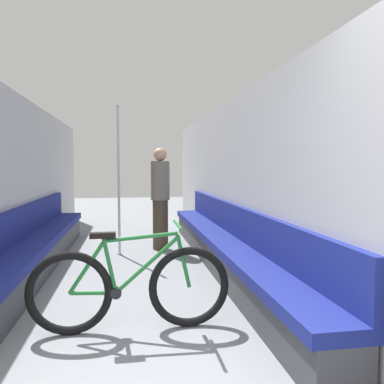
{
  "coord_description": "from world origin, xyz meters",
  "views": [
    {
      "loc": [
        -0.02,
        -1.13,
        1.33
      ],
      "look_at": [
        0.77,
        3.56,
        1.01
      ],
      "focal_mm": 35.0,
      "sensor_mm": 36.0,
      "label": 1
    }
  ],
  "objects_px": {
    "bicycle": "(131,288)",
    "bench_seat_row_right": "(224,247)",
    "grab_pole_near": "(119,183)",
    "bench_seat_row_left": "(30,255)",
    "passenger_standing": "(160,197)"
  },
  "relations": [
    {
      "from": "bench_seat_row_right",
      "to": "passenger_standing",
      "type": "relative_size",
      "value": 3.5
    },
    {
      "from": "bench_seat_row_right",
      "to": "grab_pole_near",
      "type": "height_order",
      "value": "grab_pole_near"
    },
    {
      "from": "bench_seat_row_left",
      "to": "passenger_standing",
      "type": "bearing_deg",
      "value": 38.06
    },
    {
      "from": "grab_pole_near",
      "to": "bench_seat_row_right",
      "type": "bearing_deg",
      "value": -37.09
    },
    {
      "from": "bicycle",
      "to": "grab_pole_near",
      "type": "bearing_deg",
      "value": 81.23
    },
    {
      "from": "bench_seat_row_left",
      "to": "grab_pole_near",
      "type": "height_order",
      "value": "grab_pole_near"
    },
    {
      "from": "bench_seat_row_right",
      "to": "bicycle",
      "type": "xyz_separation_m",
      "value": [
        -1.2,
        -1.66,
        0.07
      ]
    },
    {
      "from": "bench_seat_row_left",
      "to": "bench_seat_row_right",
      "type": "bearing_deg",
      "value": 0.0
    },
    {
      "from": "bench_seat_row_right",
      "to": "passenger_standing",
      "type": "xyz_separation_m",
      "value": [
        -0.72,
        1.3,
        0.56
      ]
    },
    {
      "from": "bicycle",
      "to": "bench_seat_row_right",
      "type": "bearing_deg",
      "value": 42.03
    },
    {
      "from": "bench_seat_row_right",
      "to": "bicycle",
      "type": "relative_size",
      "value": 3.49
    },
    {
      "from": "bench_seat_row_left",
      "to": "passenger_standing",
      "type": "relative_size",
      "value": 3.5
    },
    {
      "from": "grab_pole_near",
      "to": "bicycle",
      "type": "bearing_deg",
      "value": -86.7
    },
    {
      "from": "bench_seat_row_left",
      "to": "grab_pole_near",
      "type": "bearing_deg",
      "value": 45.11
    },
    {
      "from": "bench_seat_row_left",
      "to": "bicycle",
      "type": "height_order",
      "value": "bicycle"
    }
  ]
}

